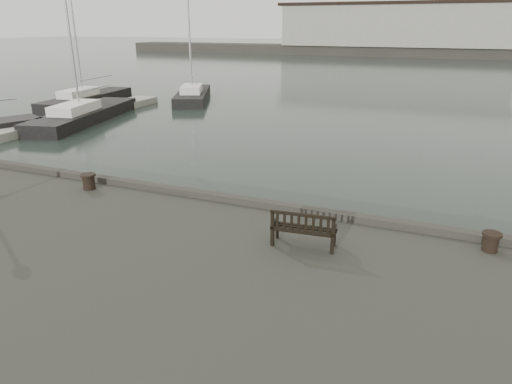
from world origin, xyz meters
The scene contains 9 objects.
ground centered at (0.00, 0.00, 0.00)m, with size 400.00×400.00×0.00m, color black.
pontoon centered at (-20.00, 10.00, 0.25)m, with size 2.00×24.00×0.50m, color #9D9B92.
breakwater centered at (-4.56, 92.00, 4.30)m, with size 140.00×9.50×12.20m.
bench centered at (1.23, -2.01, 1.83)m, with size 1.50×0.64×0.84m.
bollard_left centered at (-5.92, -0.84, 1.80)m, with size 0.45×0.45×0.47m, color black.
bollard_right centered at (5.13, -0.65, 1.78)m, with size 0.41×0.41×0.44m, color black.
yacht_b centered at (-23.90, 19.00, 0.25)m, with size 3.48×10.55×13.64m.
yacht_c centered at (-19.12, 13.41, 0.24)m, with size 5.10×11.41×14.71m.
yacht_d centered at (-16.85, 24.27, 0.23)m, with size 6.09×9.45×11.69m.
Camera 1 is at (3.81, -11.00, 6.29)m, focal length 32.00 mm.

